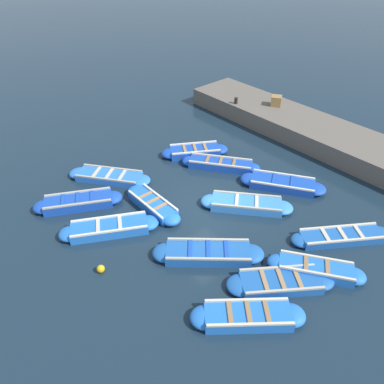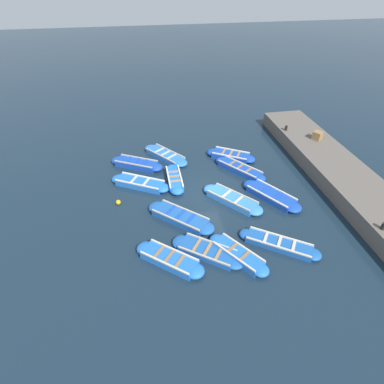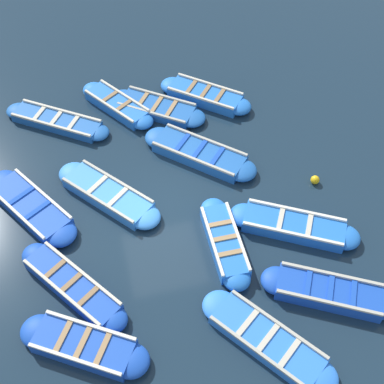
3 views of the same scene
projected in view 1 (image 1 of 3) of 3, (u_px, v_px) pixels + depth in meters
ground_plane at (206, 212)px, 15.25m from camera, size 120.00×120.00×0.00m
boat_inner_gap at (195, 151)px, 18.77m from camera, size 3.35×2.56×0.44m
boat_near_quay at (248, 316)px, 11.04m from camera, size 3.19×2.86×0.44m
boat_tucked at (208, 253)px, 13.12m from camera, size 3.53×3.36×0.42m
boat_alongside at (153, 205)px, 15.30m from camera, size 0.85×3.17×0.45m
boat_broadside at (109, 177)px, 17.02m from camera, size 3.05×3.64×0.36m
boat_drifting at (280, 282)px, 12.12m from camera, size 3.43×2.86×0.36m
boat_outer_left at (341, 237)px, 13.84m from camera, size 3.60×2.82×0.36m
boat_mid_row at (282, 184)px, 16.51m from camera, size 2.83×3.66×0.42m
boat_far_corner at (246, 204)px, 15.35m from camera, size 3.12×3.48×0.41m
boat_bow_out at (110, 228)px, 14.16m from camera, size 3.69×2.59×0.43m
boat_outer_right at (220, 164)px, 17.79m from camera, size 2.83×3.48×0.43m
boat_end_of_row at (316, 269)px, 12.53m from camera, size 2.44×3.09×0.42m
boat_stern_in at (78, 202)px, 15.43m from camera, size 3.58×2.49×0.46m
quay_wall at (324, 136)px, 19.47m from camera, size 3.11×16.98×0.95m
bollard_mid_north at (236, 101)px, 21.56m from camera, size 0.20×0.20×0.35m
wooden_crate at (276, 101)px, 21.28m from camera, size 0.77×0.77×0.56m
buoy_orange_near at (101, 269)px, 12.60m from camera, size 0.27×0.27×0.27m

